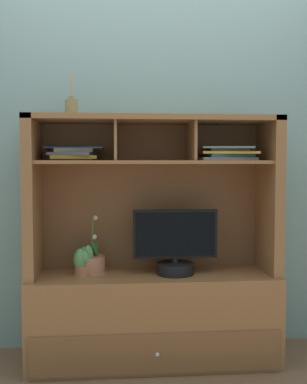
# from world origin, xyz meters

# --- Properties ---
(floor_plane) EXTENTS (6.00, 6.00, 0.02)m
(floor_plane) POSITION_xyz_m (0.00, 0.00, -0.01)
(floor_plane) COLOR brown
(floor_plane) RESTS_ON ground
(back_wall) EXTENTS (6.00, 0.02, 2.80)m
(back_wall) POSITION_xyz_m (0.00, 0.26, 1.40)
(back_wall) COLOR #7A9999
(back_wall) RESTS_ON ground
(media_console) EXTENTS (1.45, 0.48, 1.44)m
(media_console) POSITION_xyz_m (0.00, 0.01, 0.44)
(media_console) COLOR #8D5E38
(media_console) RESTS_ON ground
(tv_monitor) EXTENTS (0.49, 0.22, 0.38)m
(tv_monitor) POSITION_xyz_m (0.12, -0.03, 0.68)
(tv_monitor) COLOR black
(tv_monitor) RESTS_ON media_console
(potted_orchid) EXTENTS (0.17, 0.17, 0.34)m
(potted_orchid) POSITION_xyz_m (-0.36, 0.03, 0.58)
(potted_orchid) COLOR #B67254
(potted_orchid) RESTS_ON media_console
(potted_fern) EXTENTS (0.12, 0.12, 0.17)m
(potted_fern) POSITION_xyz_m (-0.41, -0.00, 0.61)
(potted_fern) COLOR #B26A47
(potted_fern) RESTS_ON media_console
(magazine_stack_left) EXTENTS (0.34, 0.29, 0.08)m
(magazine_stack_left) POSITION_xyz_m (-0.47, 0.05, 1.23)
(magazine_stack_left) COLOR #AB3C2B
(magazine_stack_left) RESTS_ON media_console
(magazine_stack_centre) EXTENTS (0.36, 0.29, 0.08)m
(magazine_stack_centre) POSITION_xyz_m (0.43, -0.04, 1.23)
(magazine_stack_centre) COLOR slate
(magazine_stack_centre) RESTS_ON media_console
(diffuser_bottle) EXTENTS (0.07, 0.07, 0.25)m
(diffuser_bottle) POSITION_xyz_m (-0.47, 0.00, 1.49)
(diffuser_bottle) COLOR olive
(diffuser_bottle) RESTS_ON media_console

